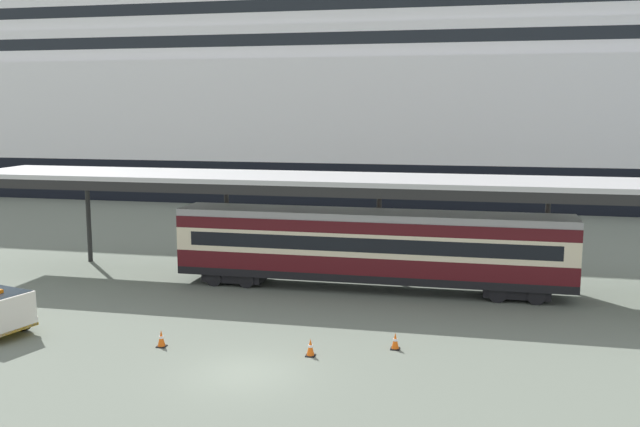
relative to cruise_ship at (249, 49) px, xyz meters
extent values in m
plane|color=slate|center=(17.87, -55.10, -15.88)|extent=(400.00, 400.00, 0.00)
cube|color=black|center=(0.03, 0.01, -13.79)|extent=(163.81, 26.93, 4.18)
cube|color=white|center=(0.03, 0.01, -6.82)|extent=(163.81, 26.93, 9.76)
cube|color=white|center=(0.03, 0.01, -0.34)|extent=(150.71, 24.78, 3.19)
cube|color=black|center=(0.03, -12.33, -0.18)|extent=(144.15, 0.12, 1.15)
cube|color=white|center=(0.03, 0.01, 2.85)|extent=(144.68, 23.79, 3.19)
cube|color=black|center=(0.03, -11.83, 3.01)|extent=(138.39, 0.12, 1.15)
cube|color=#B6B6B6|center=(20.51, -42.04, -10.18)|extent=(44.63, 5.68, 0.25)
cube|color=black|center=(20.51, -44.78, -10.55)|extent=(44.63, 0.20, 0.50)
cylinder|color=black|center=(2.66, -39.59, -13.09)|extent=(0.28, 0.28, 5.58)
cylinder|color=black|center=(11.59, -39.59, -13.09)|extent=(0.28, 0.28, 5.58)
cylinder|color=black|center=(20.51, -39.59, -13.09)|extent=(0.28, 0.28, 5.58)
cylinder|color=black|center=(29.44, -39.59, -13.09)|extent=(0.28, 0.28, 5.58)
cube|color=black|center=(20.51, -42.54, -15.03)|extent=(20.28, 2.80, 0.40)
cube|color=#470F14|center=(20.51, -42.54, -14.38)|extent=(20.28, 2.80, 0.90)
cube|color=beige|center=(20.51, -42.54, -13.33)|extent=(20.28, 2.80, 1.20)
cube|color=black|center=(20.51, -43.91, -13.28)|extent=(18.66, 0.08, 0.72)
cube|color=#470F14|center=(20.51, -42.54, -12.43)|extent=(20.28, 2.80, 0.60)
cube|color=#9E9E9E|center=(20.51, -42.54, -11.95)|extent=(20.28, 2.69, 0.36)
cube|color=black|center=(13.21, -42.54, -15.43)|extent=(3.20, 2.35, 0.50)
cylinder|color=black|center=(12.31, -43.71, -15.46)|extent=(0.84, 0.12, 0.84)
cylinder|color=black|center=(14.11, -43.71, -15.46)|extent=(0.84, 0.12, 0.84)
cube|color=black|center=(27.81, -42.54, -15.43)|extent=(3.20, 2.35, 0.50)
cylinder|color=black|center=(26.91, -43.71, -15.46)|extent=(0.84, 0.12, 0.84)
cylinder|color=black|center=(28.71, -43.71, -15.46)|extent=(0.84, 0.12, 0.84)
cylinder|color=black|center=(7.13, -52.54, -15.48)|extent=(0.84, 0.45, 0.80)
cube|color=black|center=(22.84, -51.41, -15.86)|extent=(0.36, 0.36, 0.04)
cone|color=#EA590F|center=(22.84, -51.41, -15.53)|extent=(0.30, 0.30, 0.62)
cylinder|color=white|center=(22.84, -51.41, -15.50)|extent=(0.17, 0.17, 0.09)
cube|color=black|center=(19.77, -52.89, -15.86)|extent=(0.36, 0.36, 0.04)
cone|color=#EA590F|center=(19.77, -52.89, -15.52)|extent=(0.30, 0.30, 0.65)
cylinder|color=white|center=(19.77, -52.89, -15.48)|extent=(0.17, 0.17, 0.09)
cube|color=black|center=(13.76, -53.16, -15.86)|extent=(0.36, 0.36, 0.04)
cone|color=#EA590F|center=(13.76, -53.16, -15.52)|extent=(0.30, 0.30, 0.65)
cylinder|color=white|center=(13.76, -53.16, -15.48)|extent=(0.17, 0.17, 0.09)
camera|label=1|loc=(25.78, -78.01, -6.46)|focal=39.65mm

